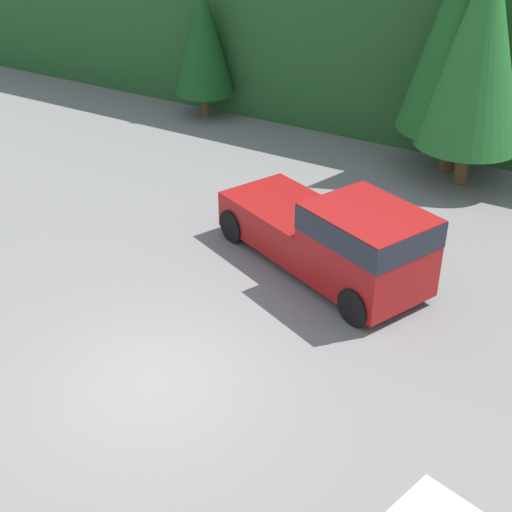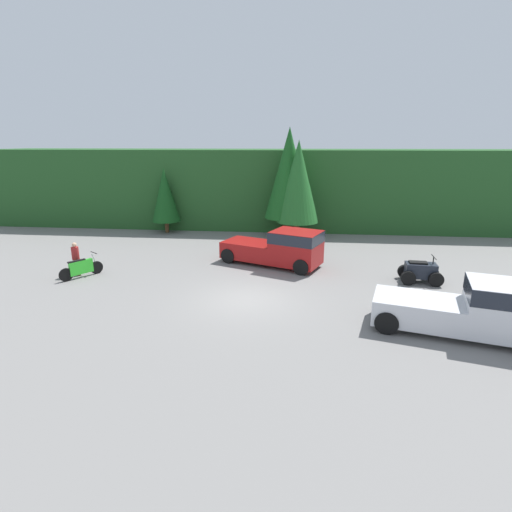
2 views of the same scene
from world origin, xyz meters
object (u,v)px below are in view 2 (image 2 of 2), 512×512
(rider_person, at_px, (76,258))
(pickup_truck_red, at_px, (281,247))
(dirt_bike, at_px, (81,268))
(pickup_truck_second, at_px, (475,308))
(quad_atv, at_px, (420,272))

(rider_person, bearing_deg, pickup_truck_red, -48.50)
(dirt_bike, relative_size, rider_person, 1.10)
(dirt_bike, xyz_separation_m, rider_person, (-0.37, 0.26, 0.45))
(pickup_truck_second, xyz_separation_m, rider_person, (-16.86, 4.67, -0.12))
(dirt_bike, distance_m, rider_person, 0.64)
(pickup_truck_second, xyz_separation_m, quad_atv, (-0.22, 5.41, -0.52))
(pickup_truck_second, distance_m, dirt_bike, 17.08)
(dirt_bike, xyz_separation_m, quad_atv, (16.27, 0.99, 0.05))
(dirt_bike, height_order, rider_person, rider_person)
(pickup_truck_second, relative_size, rider_person, 3.38)
(pickup_truck_red, relative_size, dirt_bike, 3.07)
(rider_person, bearing_deg, quad_atv, -60.90)
(dirt_bike, distance_m, quad_atv, 16.30)
(pickup_truck_red, height_order, dirt_bike, pickup_truck_red)
(pickup_truck_red, height_order, quad_atv, pickup_truck_red)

